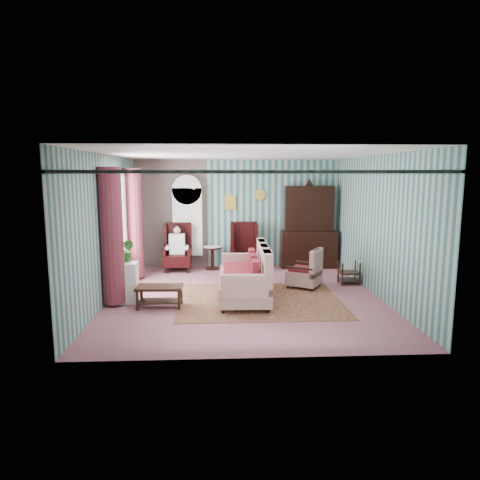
{
  "coord_description": "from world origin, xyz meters",
  "views": [
    {
      "loc": [
        -0.52,
        -8.57,
        2.53
      ],
      "look_at": [
        -0.06,
        0.6,
        1.09
      ],
      "focal_mm": 32.0,
      "sensor_mm": 36.0,
      "label": 1
    }
  ],
  "objects_px": {
    "round_side_table": "(212,258)",
    "coffee_table": "(160,297)",
    "bookcase": "(188,227)",
    "nest_table": "(349,272)",
    "plant_stand": "(124,283)",
    "wingback_left": "(177,247)",
    "sofa": "(244,275)",
    "dresser_hutch": "(309,224)",
    "seated_woman": "(177,249)",
    "floral_armchair": "(304,264)",
    "wingback_right": "(244,247)"
  },
  "relations": [
    {
      "from": "wingback_left",
      "to": "plant_stand",
      "type": "height_order",
      "value": "wingback_left"
    },
    {
      "from": "dresser_hutch",
      "to": "seated_woman",
      "type": "relative_size",
      "value": 2.0
    },
    {
      "from": "seated_woman",
      "to": "floral_armchair",
      "type": "distance_m",
      "value": 3.48
    },
    {
      "from": "dresser_hutch",
      "to": "coffee_table",
      "type": "distance_m",
      "value": 4.98
    },
    {
      "from": "floral_armchair",
      "to": "coffee_table",
      "type": "height_order",
      "value": "floral_armchair"
    },
    {
      "from": "dresser_hutch",
      "to": "wingback_left",
      "type": "xyz_separation_m",
      "value": [
        -3.5,
        -0.27,
        -0.55
      ]
    },
    {
      "from": "plant_stand",
      "to": "sofa",
      "type": "height_order",
      "value": "sofa"
    },
    {
      "from": "plant_stand",
      "to": "coffee_table",
      "type": "bearing_deg",
      "value": -24.34
    },
    {
      "from": "seated_woman",
      "to": "coffee_table",
      "type": "bearing_deg",
      "value": -90.94
    },
    {
      "from": "floral_armchair",
      "to": "coffee_table",
      "type": "bearing_deg",
      "value": 143.33
    },
    {
      "from": "sofa",
      "to": "floral_armchair",
      "type": "relative_size",
      "value": 2.03
    },
    {
      "from": "nest_table",
      "to": "round_side_table",
      "type": "bearing_deg",
      "value": 151.8
    },
    {
      "from": "round_side_table",
      "to": "sofa",
      "type": "height_order",
      "value": "sofa"
    },
    {
      "from": "dresser_hutch",
      "to": "sofa",
      "type": "relative_size",
      "value": 1.07
    },
    {
      "from": "wingback_left",
      "to": "wingback_right",
      "type": "relative_size",
      "value": 1.0
    },
    {
      "from": "bookcase",
      "to": "floral_armchair",
      "type": "relative_size",
      "value": 2.05
    },
    {
      "from": "nest_table",
      "to": "plant_stand",
      "type": "bearing_deg",
      "value": -166.16
    },
    {
      "from": "round_side_table",
      "to": "nest_table",
      "type": "height_order",
      "value": "round_side_table"
    },
    {
      "from": "seated_woman",
      "to": "coffee_table",
      "type": "distance_m",
      "value": 3.11
    },
    {
      "from": "round_side_table",
      "to": "coffee_table",
      "type": "height_order",
      "value": "round_side_table"
    },
    {
      "from": "sofa",
      "to": "plant_stand",
      "type": "bearing_deg",
      "value": 95.78
    },
    {
      "from": "seated_woman",
      "to": "plant_stand",
      "type": "bearing_deg",
      "value": -106.22
    },
    {
      "from": "bookcase",
      "to": "round_side_table",
      "type": "distance_m",
      "value": 1.07
    },
    {
      "from": "wingback_left",
      "to": "plant_stand",
      "type": "relative_size",
      "value": 1.56
    },
    {
      "from": "floral_armchair",
      "to": "coffee_table",
      "type": "distance_m",
      "value": 3.31
    },
    {
      "from": "wingback_left",
      "to": "wingback_right",
      "type": "distance_m",
      "value": 1.75
    },
    {
      "from": "wingback_right",
      "to": "round_side_table",
      "type": "distance_m",
      "value": 0.92
    },
    {
      "from": "dresser_hutch",
      "to": "floral_armchair",
      "type": "height_order",
      "value": "dresser_hutch"
    },
    {
      "from": "seated_woman",
      "to": "wingback_left",
      "type": "bearing_deg",
      "value": 0.0
    },
    {
      "from": "coffee_table",
      "to": "plant_stand",
      "type": "bearing_deg",
      "value": 155.66
    },
    {
      "from": "dresser_hutch",
      "to": "coffee_table",
      "type": "xyz_separation_m",
      "value": [
        -3.55,
        -3.36,
        -0.97
      ]
    },
    {
      "from": "wingback_left",
      "to": "sofa",
      "type": "distance_m",
      "value": 3.01
    },
    {
      "from": "dresser_hutch",
      "to": "seated_woman",
      "type": "height_order",
      "value": "dresser_hutch"
    },
    {
      "from": "bookcase",
      "to": "wingback_left",
      "type": "height_order",
      "value": "bookcase"
    },
    {
      "from": "dresser_hutch",
      "to": "seated_woman",
      "type": "bearing_deg",
      "value": -175.59
    },
    {
      "from": "nest_table",
      "to": "plant_stand",
      "type": "height_order",
      "value": "plant_stand"
    },
    {
      "from": "seated_woman",
      "to": "nest_table",
      "type": "height_order",
      "value": "seated_woman"
    },
    {
      "from": "bookcase",
      "to": "plant_stand",
      "type": "xyz_separation_m",
      "value": [
        -1.05,
        -3.14,
        -0.72
      ]
    },
    {
      "from": "bookcase",
      "to": "nest_table",
      "type": "bearing_deg",
      "value": -26.92
    },
    {
      "from": "dresser_hutch",
      "to": "seated_woman",
      "type": "distance_m",
      "value": 3.56
    },
    {
      "from": "seated_woman",
      "to": "round_side_table",
      "type": "bearing_deg",
      "value": 9.46
    },
    {
      "from": "sofa",
      "to": "floral_armchair",
      "type": "distance_m",
      "value": 1.59
    },
    {
      "from": "sofa",
      "to": "coffee_table",
      "type": "xyz_separation_m",
      "value": [
        -1.63,
        -0.53,
        -0.27
      ]
    },
    {
      "from": "wingback_left",
      "to": "seated_woman",
      "type": "bearing_deg",
      "value": 0.0
    },
    {
      "from": "bookcase",
      "to": "round_side_table",
      "type": "relative_size",
      "value": 3.73
    },
    {
      "from": "nest_table",
      "to": "floral_armchair",
      "type": "xyz_separation_m",
      "value": [
        -1.09,
        -0.25,
        0.28
      ]
    },
    {
      "from": "bookcase",
      "to": "nest_table",
      "type": "distance_m",
      "value": 4.37
    },
    {
      "from": "wingback_left",
      "to": "coffee_table",
      "type": "xyz_separation_m",
      "value": [
        -0.05,
        -3.09,
        -0.42
      ]
    },
    {
      "from": "seated_woman",
      "to": "sofa",
      "type": "relative_size",
      "value": 0.53
    },
    {
      "from": "wingback_right",
      "to": "floral_armchair",
      "type": "relative_size",
      "value": 1.15
    }
  ]
}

